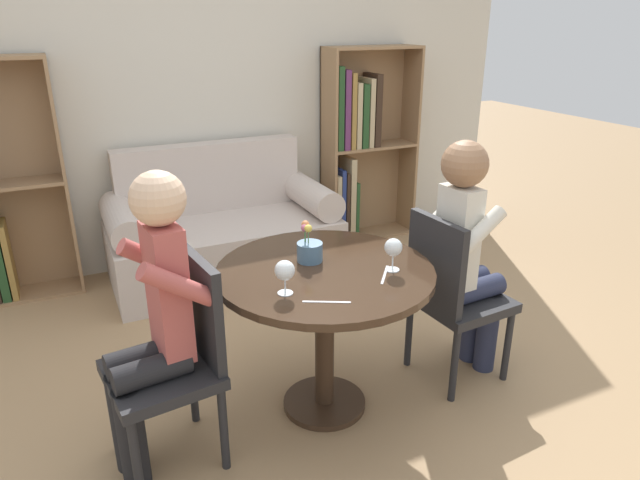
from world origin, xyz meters
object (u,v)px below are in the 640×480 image
(couch, at_px, (222,234))
(person_left, at_px, (152,321))
(person_right, at_px, (467,253))
(wine_glass_right, at_px, (393,248))
(flower_vase, at_px, (309,249))
(chair_right, at_px, (451,292))
(wine_glass_left, at_px, (285,271))
(chair_left, at_px, (178,354))
(bookshelf_right, at_px, (358,145))

(couch, relative_size, person_left, 1.24)
(person_left, relative_size, person_right, 1.01)
(wine_glass_right, xyz_separation_m, flower_vase, (-0.29, 0.25, -0.05))
(person_right, height_order, wine_glass_right, person_right)
(person_left, relative_size, flower_vase, 6.83)
(chair_right, bearing_deg, wine_glass_right, 98.24)
(wine_glass_right, bearing_deg, flower_vase, 139.05)
(chair_right, relative_size, wine_glass_left, 6.24)
(chair_left, bearing_deg, wine_glass_right, 76.45)
(chair_left, xyz_separation_m, person_right, (1.44, -0.01, 0.19))
(bookshelf_right, height_order, wine_glass_left, bookshelf_right)
(person_right, bearing_deg, flower_vase, 75.23)
(wine_glass_left, bearing_deg, chair_left, 164.77)
(person_right, bearing_deg, chair_right, 92.83)
(bookshelf_right, relative_size, wine_glass_right, 10.49)
(person_left, distance_m, wine_glass_left, 0.55)
(chair_left, bearing_deg, wine_glass_left, 67.83)
(person_left, height_order, flower_vase, person_left)
(couch, bearing_deg, bookshelf_right, 12.03)
(wine_glass_left, relative_size, wine_glass_right, 0.97)
(couch, height_order, bookshelf_right, bookshelf_right)
(wine_glass_left, relative_size, flower_vase, 0.78)
(flower_vase, bearing_deg, bookshelf_right, 55.52)
(chair_right, bearing_deg, bookshelf_right, -19.74)
(flower_vase, bearing_deg, person_left, -167.94)
(chair_left, height_order, person_right, person_right)
(couch, height_order, flower_vase, couch)
(wine_glass_left, distance_m, flower_vase, 0.34)
(bookshelf_right, xyz_separation_m, chair_left, (-1.92, -1.99, -0.29))
(couch, bearing_deg, person_left, -113.75)
(person_right, bearing_deg, wine_glass_right, 97.34)
(chair_left, height_order, wine_glass_left, chair_left)
(bookshelf_right, xyz_separation_m, wine_glass_left, (-1.49, -2.10, 0.04))
(chair_right, xyz_separation_m, person_right, (0.08, 0.01, 0.19))
(chair_left, xyz_separation_m, wine_glass_left, (0.43, -0.12, 0.34))
(bookshelf_right, height_order, wine_glass_right, bookshelf_right)
(chair_left, distance_m, wine_glass_right, 1.01)
(chair_right, xyz_separation_m, wine_glass_right, (-0.42, -0.09, 0.34))
(person_right, height_order, wine_glass_left, person_right)
(person_right, bearing_deg, wine_glass_left, 92.09)
(bookshelf_right, relative_size, person_right, 1.24)
(chair_right, height_order, person_right, person_right)
(bookshelf_right, distance_m, flower_vase, 2.24)
(chair_left, distance_m, person_left, 0.20)
(bookshelf_right, distance_m, chair_right, 2.10)
(person_left, bearing_deg, person_right, 83.39)
(bookshelf_right, relative_size, chair_right, 1.73)
(person_right, distance_m, wine_glass_right, 0.53)
(wine_glass_right, bearing_deg, chair_left, 173.39)
(couch, bearing_deg, wine_glass_left, -97.70)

